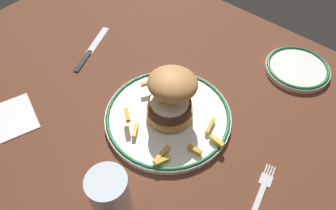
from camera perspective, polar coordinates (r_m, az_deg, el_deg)
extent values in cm
cube|color=brown|center=(71.27, -1.20, -3.76)|extent=(124.59, 91.71, 4.00)
cylinder|color=white|center=(69.53, 0.00, -2.10)|extent=(26.74, 26.74, 1.20)
torus|color=#196033|center=(69.05, 0.00, -1.80)|extent=(26.34, 26.34, 0.80)
cylinder|color=#C88948|center=(68.01, 0.27, -1.15)|extent=(9.76, 9.76, 1.80)
cylinder|color=#45291D|center=(66.53, 0.28, -0.13)|extent=(8.97, 8.97, 2.01)
cylinder|color=white|center=(65.57, 0.28, 0.57)|extent=(7.88, 7.88, 0.50)
ellipsoid|color=yellow|center=(65.34, -0.26, 1.24)|extent=(2.60, 2.60, 1.40)
ellipsoid|color=#C6884A|center=(63.40, 0.82, 3.77)|extent=(10.77, 11.10, 5.46)
cube|color=gold|center=(62.69, -1.13, -8.62)|extent=(1.19, 4.58, 0.86)
cube|color=gold|center=(72.03, -3.08, 3.94)|extent=(2.86, 4.21, 0.81)
cube|color=gold|center=(64.99, 8.50, -6.21)|extent=(3.30, 1.14, 0.89)
cube|color=#ECB84B|center=(66.11, -5.76, -4.38)|extent=(2.60, 3.29, 0.83)
cube|color=gold|center=(63.42, 4.67, -7.76)|extent=(2.98, 1.23, 0.91)
cube|color=gold|center=(62.03, -1.01, -9.67)|extent=(1.93, 3.05, 0.83)
cube|color=orange|center=(66.06, -7.13, -1.80)|extent=(3.02, 2.58, 0.94)
cube|color=gold|center=(67.02, 7.35, -3.60)|extent=(1.73, 4.10, 0.73)
cube|color=gold|center=(73.47, 0.67, 3.44)|extent=(1.35, 3.17, 0.94)
cube|color=gold|center=(72.94, 0.65, 2.98)|extent=(3.79, 1.96, 0.91)
cylinder|color=silver|center=(56.01, -10.01, -15.32)|extent=(6.70, 6.70, 10.69)
cylinder|color=silver|center=(58.65, -9.61, -16.50)|extent=(6.17, 6.17, 4.87)
cylinder|color=white|center=(85.13, 21.56, 5.85)|extent=(15.19, 15.19, 1.20)
torus|color=#196033|center=(84.75, 21.67, 6.14)|extent=(14.79, 14.79, 0.80)
cube|color=silver|center=(61.98, 15.00, -16.83)|extent=(3.14, 9.98, 0.36)
cube|color=silver|center=(64.84, 16.70, -12.35)|extent=(2.67, 2.82, 0.32)
cube|color=silver|center=(65.97, 16.65, -10.57)|extent=(0.77, 2.40, 0.28)
cube|color=silver|center=(65.99, 17.06, -10.73)|extent=(0.77, 2.40, 0.28)
cube|color=silver|center=(66.01, 17.47, -10.89)|extent=(0.77, 2.40, 0.28)
cube|color=silver|center=(66.03, 17.89, -11.04)|extent=(0.77, 2.40, 0.28)
cube|color=black|center=(84.51, -14.57, 7.50)|extent=(4.34, 7.80, 0.70)
cube|color=silver|center=(89.99, -12.16, 11.04)|extent=(6.11, 10.79, 0.24)
cube|color=white|center=(77.64, -26.49, -2.40)|extent=(14.24, 14.90, 0.40)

